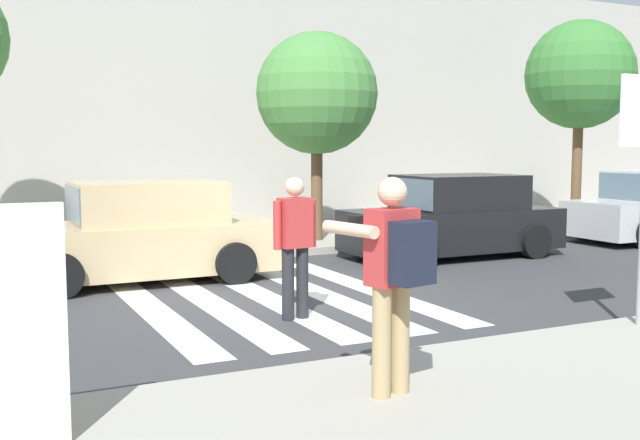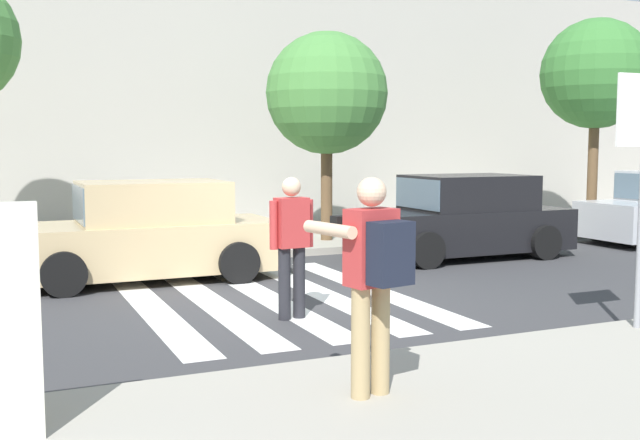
{
  "view_description": "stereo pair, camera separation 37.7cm",
  "coord_description": "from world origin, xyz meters",
  "px_view_note": "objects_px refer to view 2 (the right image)",
  "views": [
    {
      "loc": [
        -3.8,
        -9.23,
        2.11
      ],
      "look_at": [
        0.6,
        -0.2,
        1.1
      ],
      "focal_mm": 42.0,
      "sensor_mm": 36.0,
      "label": 1
    },
    {
      "loc": [
        -3.46,
        -9.39,
        2.11
      ],
      "look_at": [
        0.6,
        -0.2,
        1.1
      ],
      "focal_mm": 42.0,
      "sensor_mm": 36.0,
      "label": 2
    }
  ],
  "objects_px": {
    "pedestrian_crossing": "(292,239)",
    "street_tree_east": "(596,75)",
    "parked_car_tan": "(146,234)",
    "parked_car_black": "(463,219)",
    "street_tree_center": "(327,94)",
    "photographer_with_backpack": "(373,267)"
  },
  "relations": [
    {
      "from": "parked_car_tan",
      "to": "street_tree_center",
      "type": "xyz_separation_m",
      "value": [
        4.19,
        2.42,
        2.42
      ]
    },
    {
      "from": "photographer_with_backpack",
      "to": "street_tree_east",
      "type": "distance_m",
      "value": 13.88
    },
    {
      "from": "photographer_with_backpack",
      "to": "street_tree_center",
      "type": "xyz_separation_m",
      "value": [
        3.69,
        9.05,
        1.98
      ]
    },
    {
      "from": "pedestrian_crossing",
      "to": "parked_car_tan",
      "type": "relative_size",
      "value": 0.42
    },
    {
      "from": "photographer_with_backpack",
      "to": "street_tree_center",
      "type": "bearing_deg",
      "value": 67.8
    },
    {
      "from": "parked_car_black",
      "to": "street_tree_east",
      "type": "bearing_deg",
      "value": 21.88
    },
    {
      "from": "parked_car_tan",
      "to": "parked_car_black",
      "type": "relative_size",
      "value": 1.0
    },
    {
      "from": "photographer_with_backpack",
      "to": "street_tree_center",
      "type": "height_order",
      "value": "street_tree_center"
    },
    {
      "from": "photographer_with_backpack",
      "to": "street_tree_east",
      "type": "relative_size",
      "value": 0.35
    },
    {
      "from": "street_tree_center",
      "to": "pedestrian_crossing",
      "type": "bearing_deg",
      "value": -118.01
    },
    {
      "from": "pedestrian_crossing",
      "to": "street_tree_center",
      "type": "xyz_separation_m",
      "value": [
        3.08,
        5.79,
        2.18
      ]
    },
    {
      "from": "parked_car_tan",
      "to": "street_tree_center",
      "type": "height_order",
      "value": "street_tree_center"
    },
    {
      "from": "parked_car_tan",
      "to": "street_tree_east",
      "type": "relative_size",
      "value": 0.83
    },
    {
      "from": "photographer_with_backpack",
      "to": "street_tree_center",
      "type": "distance_m",
      "value": 9.97
    },
    {
      "from": "parked_car_tan",
      "to": "parked_car_black",
      "type": "distance_m",
      "value": 5.9
    },
    {
      "from": "parked_car_black",
      "to": "photographer_with_backpack",
      "type": "bearing_deg",
      "value": -129.2
    },
    {
      "from": "parked_car_black",
      "to": "pedestrian_crossing",
      "type": "bearing_deg",
      "value": -144.92
    },
    {
      "from": "parked_car_black",
      "to": "street_tree_east",
      "type": "distance_m",
      "value": 6.29
    },
    {
      "from": "pedestrian_crossing",
      "to": "parked_car_tan",
      "type": "height_order",
      "value": "pedestrian_crossing"
    },
    {
      "from": "pedestrian_crossing",
      "to": "street_tree_east",
      "type": "xyz_separation_m",
      "value": [
        9.9,
        5.41,
        2.79
      ]
    },
    {
      "from": "pedestrian_crossing",
      "to": "street_tree_east",
      "type": "distance_m",
      "value": 11.62
    },
    {
      "from": "photographer_with_backpack",
      "to": "parked_car_black",
      "type": "height_order",
      "value": "photographer_with_backpack"
    }
  ]
}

